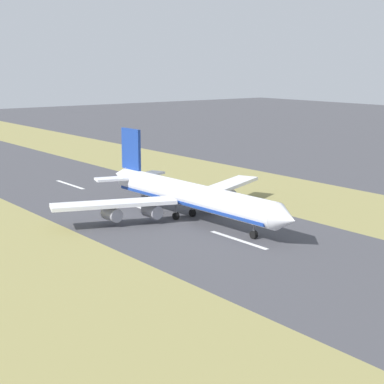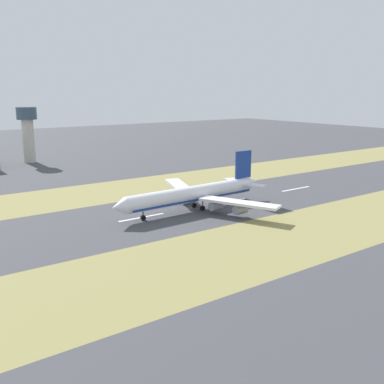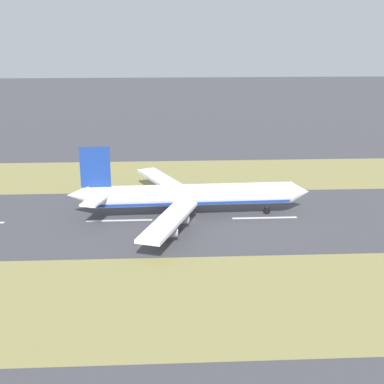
% 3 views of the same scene
% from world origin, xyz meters
% --- Properties ---
extents(ground_plane, '(800.00, 800.00, 0.00)m').
position_xyz_m(ground_plane, '(0.00, 0.00, 0.00)').
color(ground_plane, '#424247').
extents(grass_median_west, '(40.00, 600.00, 0.01)m').
position_xyz_m(grass_median_west, '(-45.00, 0.00, 0.00)').
color(grass_median_west, olive).
rests_on(grass_median_west, ground).
extents(grass_median_east, '(40.00, 600.00, 0.01)m').
position_xyz_m(grass_median_east, '(45.00, 0.00, 0.00)').
color(grass_median_east, olive).
rests_on(grass_median_east, ground).
extents(centreline_dash_mid, '(1.20, 18.00, 0.01)m').
position_xyz_m(centreline_dash_mid, '(0.00, -19.39, 0.01)').
color(centreline_dash_mid, silver).
rests_on(centreline_dash_mid, ground).
extents(centreline_dash_far, '(1.20, 18.00, 0.01)m').
position_xyz_m(centreline_dash_far, '(0.00, 20.61, 0.01)').
color(centreline_dash_far, silver).
rests_on(centreline_dash_far, ground).
extents(airplane_main_jet, '(64.10, 67.15, 20.20)m').
position_xyz_m(airplane_main_jet, '(-2.54, -1.30, 6.02)').
color(airplane_main_jet, white).
rests_on(airplane_main_jet, ground).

